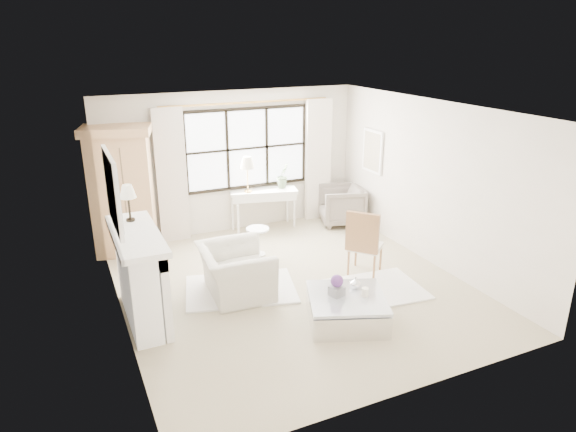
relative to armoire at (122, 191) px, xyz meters
name	(u,v)px	position (x,y,z in m)	size (l,w,h in m)	color
floor	(293,286)	(2.10, -2.42, -1.14)	(5.50, 5.50, 0.00)	#B9AB89
ceiling	(294,109)	(2.10, -2.42, 1.56)	(5.50, 5.50, 0.00)	silver
wall_back	(232,162)	(2.10, 0.33, 0.21)	(5.00, 5.00, 0.00)	silver
wall_front	(412,281)	(2.10, -5.17, 0.21)	(5.00, 5.00, 0.00)	white
wall_left	(114,229)	(-0.40, -2.42, 0.21)	(5.50, 5.50, 0.00)	white
wall_right	(431,183)	(4.60, -2.42, 0.21)	(5.50, 5.50, 0.00)	beige
window_pane	(247,148)	(2.40, 0.31, 0.46)	(2.40, 0.02, 1.50)	white
window_frame	(247,148)	(2.40, 0.30, 0.46)	(2.50, 0.04, 1.50)	black
curtain_rod	(247,102)	(2.40, 0.25, 1.33)	(0.04, 0.04, 3.30)	#B7863F
curtain_left	(171,176)	(0.90, 0.23, 0.10)	(0.55, 0.10, 2.47)	beige
curtain_right	(318,160)	(3.90, 0.23, 0.10)	(0.55, 0.10, 2.47)	white
fireplace	(138,276)	(-0.17, -2.42, -0.49)	(0.58, 1.66, 1.26)	white
mirror_frame	(112,191)	(-0.37, -2.42, 0.70)	(0.05, 1.15, 0.95)	white
mirror_glass	(115,191)	(-0.34, -2.42, 0.70)	(0.02, 1.00, 0.80)	silver
art_frame	(373,151)	(4.57, -0.72, 0.41)	(0.04, 0.62, 0.82)	white
art_canvas	(372,151)	(4.55, -0.72, 0.41)	(0.01, 0.52, 0.72)	#C3B397
mantel_lamp	(128,193)	(-0.14, -1.95, 0.51)	(0.22, 0.22, 0.51)	black
armoire	(122,191)	(0.00, 0.00, 0.00)	(1.26, 0.96, 2.24)	tan
console_table	(264,209)	(2.64, 0.10, -0.74)	(1.37, 0.75, 0.80)	white
console_lamp	(247,164)	(2.32, 0.09, 0.22)	(0.28, 0.28, 0.69)	gold
orchid_plant	(283,176)	(3.05, 0.09, -0.10)	(0.27, 0.21, 0.48)	#546B47
side_table	(258,238)	(2.04, -1.09, -0.81)	(0.40, 0.40, 0.51)	silver
rug_left	(241,289)	(1.33, -2.19, -1.13)	(1.63, 1.15, 0.03)	white
rug_right	(373,290)	(3.15, -3.05, -1.13)	(1.46, 1.09, 0.03)	white
club_armchair	(235,272)	(1.22, -2.27, -0.78)	(1.12, 0.98, 0.73)	beige
wingback_chair	(341,205)	(4.18, -0.29, -0.75)	(0.83, 0.86, 0.78)	gray
french_chair	(364,256)	(3.34, -2.48, -0.83)	(0.68, 0.68, 1.08)	#A16F43
coffee_table	(346,309)	(2.32, -3.63, -0.96)	(1.29, 1.29, 0.38)	silver
planter_box	(337,291)	(2.20, -3.55, -0.70)	(0.17, 0.17, 0.13)	gray
planter_flowers	(337,281)	(2.20, -3.55, -0.55)	(0.17, 0.17, 0.17)	#5D3079
pillar_candle	(365,292)	(2.53, -3.73, -0.70)	(0.09, 0.09, 0.12)	white
coffee_vase	(356,283)	(2.54, -3.48, -0.68)	(0.16, 0.16, 0.16)	white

